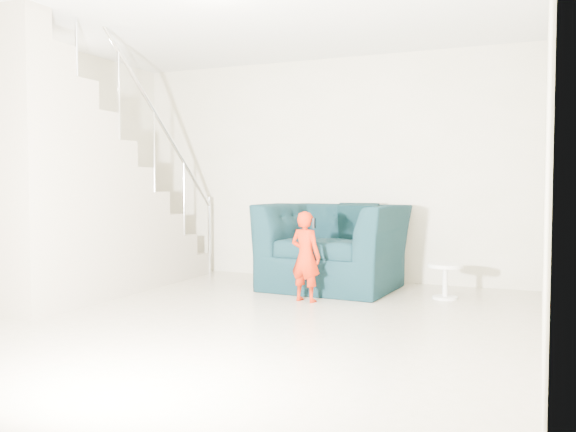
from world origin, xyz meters
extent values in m
plane|color=tan|center=(0.00, 0.00, 0.00)|extent=(5.50, 5.50, 0.00)
plane|color=#BDB89A|center=(0.00, 2.75, 1.35)|extent=(5.00, 0.00, 5.00)
plane|color=#BDB89A|center=(2.50, 0.00, 1.35)|extent=(0.00, 5.50, 5.50)
imported|color=black|center=(0.34, 2.08, 0.47)|extent=(1.54, 1.37, 0.94)
imported|color=#A32105|center=(0.32, 1.23, 0.45)|extent=(0.37, 0.28, 0.90)
cylinder|color=white|center=(1.59, 1.90, 0.34)|extent=(0.36, 0.36, 0.04)
cylinder|color=white|center=(1.59, 1.90, 0.16)|extent=(0.05, 0.05, 0.32)
cylinder|color=white|center=(1.59, 1.90, 0.01)|extent=(0.25, 0.25, 0.03)
cube|color=#ADA089|center=(-2.00, 2.35, 0.14)|extent=(1.00, 0.30, 0.27)
cube|color=#ADA089|center=(-2.00, 2.05, 0.27)|extent=(1.00, 0.30, 0.54)
cube|color=#ADA089|center=(-2.00, 1.75, 0.41)|extent=(1.00, 0.30, 0.81)
cube|color=#ADA089|center=(-2.00, 1.45, 0.54)|extent=(1.00, 0.30, 1.08)
cube|color=#ADA089|center=(-2.00, 1.15, 0.68)|extent=(1.00, 0.30, 1.35)
cube|color=#ADA089|center=(-2.00, 0.85, 0.81)|extent=(1.00, 0.30, 1.62)
cube|color=#ADA089|center=(-2.00, 0.55, 0.95)|extent=(1.00, 0.30, 1.89)
cube|color=#ADA089|center=(-2.00, 0.25, 1.08)|extent=(1.00, 0.30, 2.16)
cube|color=#ADA089|center=(-2.00, -0.05, 1.22)|extent=(1.00, 0.30, 2.43)
cylinder|color=silver|center=(-1.50, 1.00, 2.25)|extent=(0.04, 3.03, 2.73)
cylinder|color=silver|center=(-1.50, 2.50, 0.50)|extent=(0.04, 0.04, 1.00)
cube|color=black|center=(0.53, 2.43, 0.72)|extent=(0.47, 0.22, 0.46)
cube|color=black|center=(-0.24, 2.12, 0.59)|extent=(0.06, 0.55, 0.62)
cube|color=black|center=(0.42, 1.22, 0.78)|extent=(0.02, 0.05, 0.10)
camera|label=1|loc=(2.48, -4.38, 1.17)|focal=38.00mm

